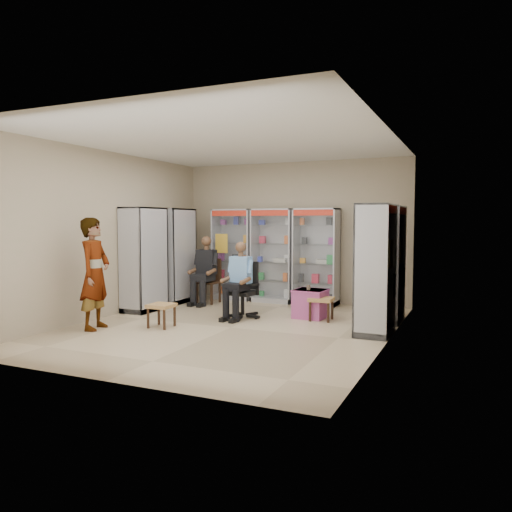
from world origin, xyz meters
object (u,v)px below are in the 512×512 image
at_px(cabinet_back_right, 316,257).
at_px(standing_man, 95,274).
at_px(cabinet_left_near, 144,259).
at_px(office_chair, 243,290).
at_px(cabinet_right_near, 376,269).
at_px(cabinet_left_far, 176,256).
at_px(cabinet_back_mid, 274,255).
at_px(woven_stool_b, 161,316).
at_px(cabinet_right_far, 387,264).
at_px(woven_stool_a, 321,309).
at_px(cabinet_back_left, 234,254).
at_px(wooden_chair, 208,281).
at_px(seated_shopkeeper, 241,282).
at_px(pink_trunk, 310,304).

relative_size(cabinet_back_right, standing_man, 1.11).
height_order(cabinet_left_near, office_chair, cabinet_left_near).
relative_size(cabinet_right_near, cabinet_left_far, 1.00).
distance_m(cabinet_back_mid, woven_stool_b, 3.34).
xyz_separation_m(cabinet_right_far, cabinet_left_near, (-4.46, -0.90, 0.00)).
bearing_deg(standing_man, woven_stool_a, -67.90).
relative_size(cabinet_back_left, standing_man, 1.11).
bearing_deg(cabinet_back_mid, cabinet_right_far, -23.65).
bearing_deg(woven_stool_a, cabinet_left_near, -171.99).
height_order(cabinet_back_mid, wooden_chair, cabinet_back_mid).
height_order(cabinet_back_mid, woven_stool_b, cabinet_back_mid).
relative_size(woven_stool_a, standing_man, 0.22).
relative_size(office_chair, woven_stool_b, 2.62).
height_order(seated_shopkeeper, pink_trunk, seated_shopkeeper).
relative_size(cabinet_right_far, pink_trunk, 3.77).
bearing_deg(cabinet_back_right, seated_shopkeeper, -112.22).
bearing_deg(cabinet_right_near, cabinet_left_near, 87.43).
bearing_deg(seated_shopkeeper, cabinet_left_near, -170.92).
bearing_deg(cabinet_back_right, cabinet_back_mid, 180.00).
bearing_deg(wooden_chair, cabinet_right_far, -6.04).
bearing_deg(standing_man, cabinet_right_far, -70.85).
relative_size(cabinet_right_near, standing_man, 1.11).
distance_m(cabinet_back_right, cabinet_right_near, 2.76).
xyz_separation_m(cabinet_right_near, woven_stool_a, (-1.05, 0.68, -0.80)).
relative_size(cabinet_back_mid, woven_stool_a, 4.96).
bearing_deg(cabinet_back_mid, cabinet_right_near, -40.84).
xyz_separation_m(cabinet_left_near, wooden_chair, (0.68, 1.30, -0.53)).
xyz_separation_m(cabinet_back_right, standing_man, (-2.55, -3.70, -0.10)).
bearing_deg(woven_stool_b, cabinet_back_right, 62.41).
bearing_deg(cabinet_left_far, pink_trunk, 81.50).
distance_m(seated_shopkeeper, woven_stool_a, 1.49).
height_order(cabinet_left_far, woven_stool_b, cabinet_left_far).
bearing_deg(cabinet_left_near, cabinet_back_left, 155.39).
bearing_deg(cabinet_back_mid, cabinet_left_near, -132.80).
bearing_deg(office_chair, wooden_chair, 146.06).
distance_m(cabinet_back_mid, wooden_chair, 1.50).
distance_m(office_chair, pink_trunk, 1.25).
bearing_deg(woven_stool_b, pink_trunk, 41.61).
xyz_separation_m(office_chair, standing_man, (-1.76, -1.82, 0.39)).
xyz_separation_m(cabinet_back_left, pink_trunk, (2.23, -1.40, -0.74)).
xyz_separation_m(cabinet_back_right, cabinet_left_far, (-2.83, -0.93, 0.00)).
bearing_deg(pink_trunk, cabinet_right_near, -32.50).
distance_m(pink_trunk, woven_stool_a, 0.29).
relative_size(cabinet_back_right, woven_stool_b, 5.19).
bearing_deg(pink_trunk, cabinet_left_near, -168.77).
relative_size(cabinet_right_far, office_chair, 1.98).
height_order(cabinet_back_mid, cabinet_left_near, same).
xyz_separation_m(seated_shopkeeper, woven_stool_a, (1.37, 0.38, -0.44)).
bearing_deg(cabinet_right_near, woven_stool_a, 57.21).
height_order(cabinet_back_left, wooden_chair, cabinet_back_left).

